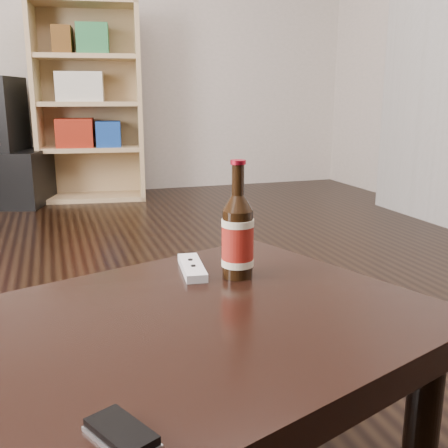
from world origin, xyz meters
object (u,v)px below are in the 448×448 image
object	(u,v)px
beer_bottle	(238,237)
phone	(121,434)
remote	(192,267)
bookshelf	(88,100)
coffee_table	(124,370)

from	to	relation	value
beer_bottle	phone	xyz separation A→B (m)	(-0.31, -0.47, -0.08)
beer_bottle	remote	distance (m)	0.13
beer_bottle	remote	bearing A→B (deg)	143.69
bookshelf	beer_bottle	bearing A→B (deg)	-80.77
coffee_table	phone	xyz separation A→B (m)	(-0.03, -0.25, 0.06)
coffee_table	remote	size ratio (longest dim) A/B	7.67
coffee_table	bookshelf	bearing A→B (deg)	86.43
phone	coffee_table	bearing A→B (deg)	56.23
coffee_table	beer_bottle	world-z (taller)	beer_bottle
bookshelf	remote	size ratio (longest dim) A/B	8.97
coffee_table	beer_bottle	size ratio (longest dim) A/B	5.06
coffee_table	phone	distance (m)	0.26
bookshelf	beer_bottle	xyz separation A→B (m)	(0.06, -3.20, -0.26)
coffee_table	remote	bearing A→B (deg)	56.04
bookshelf	remote	xyz separation A→B (m)	(-0.02, -3.14, -0.34)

